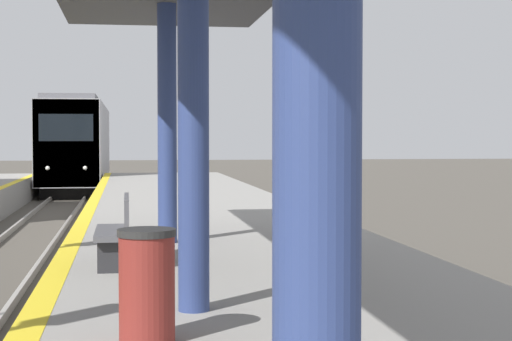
{
  "coord_description": "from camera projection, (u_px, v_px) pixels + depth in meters",
  "views": [
    {
      "loc": [
        2.54,
        -1.04,
        2.72
      ],
      "look_at": [
        5.19,
        16.54,
        2.02
      ],
      "focal_mm": 60.0,
      "sensor_mm": 36.0,
      "label": 1
    }
  ],
  "objects": [
    {
      "name": "bench",
      "position": [
        117.0,
        229.0,
        11.31
      ],
      "size": [
        0.44,
        1.55,
        0.92
      ],
      "color": "#4C4C51",
      "rests_on": "platform_right"
    },
    {
      "name": "train",
      "position": [
        79.0,
        144.0,
        45.56
      ],
      "size": [
        2.82,
        19.47,
        4.6
      ],
      "color": "black",
      "rests_on": "ground"
    },
    {
      "name": "trash_bin",
      "position": [
        147.0,
        285.0,
        7.08
      ],
      "size": [
        0.49,
        0.49,
        0.94
      ],
      "color": "maroon",
      "rests_on": "platform_right"
    }
  ]
}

